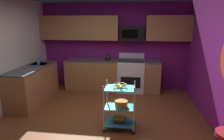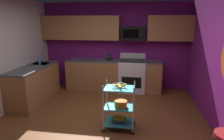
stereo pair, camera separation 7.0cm
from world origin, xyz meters
name	(u,v)px [view 2 (the right image)]	position (x,y,z in m)	size (l,w,h in m)	color
floor	(99,125)	(0.00, 0.00, -0.02)	(4.40, 4.80, 0.04)	brown
wall_back	(115,46)	(0.00, 2.43, 1.30)	(4.52, 0.06, 2.60)	#751970
counter_run	(86,78)	(-0.73, 1.66, 0.46)	(3.60, 2.31, 0.92)	#9E6B3D
oven_range	(132,75)	(0.56, 2.10, 0.48)	(0.76, 0.65, 1.10)	white
upper_cabinets	(110,28)	(-0.12, 2.23, 1.85)	(4.40, 0.33, 0.70)	#9E6B3D
microwave	(133,33)	(0.56, 2.21, 1.70)	(0.70, 0.39, 0.40)	black
rolling_cart	(119,107)	(0.41, -0.10, 0.45)	(0.62, 0.42, 0.91)	silver
fruit_bowl	(119,86)	(0.41, -0.10, 0.88)	(0.27, 0.27, 0.07)	silver
mixing_bowl_large	(121,103)	(0.44, -0.10, 0.52)	(0.25, 0.25, 0.11)	orange
book_stack	(119,120)	(0.41, -0.10, 0.18)	(0.27, 0.20, 0.10)	#1E4C8C
kettle	(109,58)	(-0.14, 2.10, 1.00)	(0.21, 0.18, 0.26)	black
dish_soap_bottle	(40,61)	(-1.86, 1.23, 1.02)	(0.06, 0.06, 0.20)	#2D8CBF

